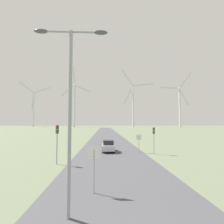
{
  "coord_description": "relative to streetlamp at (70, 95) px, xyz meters",
  "views": [
    {
      "loc": [
        -1.02,
        -3.35,
        4.47
      ],
      "look_at": [
        0.0,
        19.58,
        5.94
      ],
      "focal_mm": 28.0,
      "sensor_mm": 36.0,
      "label": 1
    }
  ],
  "objects": [
    {
      "name": "traffic_light_post_near_right",
      "position": [
        8.87,
        16.58,
        -3.04
      ],
      "size": [
        0.28,
        0.34,
        3.83
      ],
      "color": "#93999E",
      "rests_on": "ground"
    },
    {
      "name": "car_approaching",
      "position": [
        2.33,
        19.08,
        -4.93
      ],
      "size": [
        1.88,
        4.11,
        1.83
      ],
      "color": "#B7BCC1",
      "rests_on": "ground"
    },
    {
      "name": "traffic_light_post_near_left",
      "position": [
        -3.5,
        10.98,
        -2.75
      ],
      "size": [
        0.28,
        0.34,
        4.23
      ],
      "color": "#93999E",
      "rests_on": "ground"
    },
    {
      "name": "wind_turbine_far_left",
      "position": [
        -88.21,
        216.4,
        21.37
      ],
      "size": [
        34.64,
        17.26,
        56.54
      ],
      "color": "silver",
      "rests_on": "ground"
    },
    {
      "name": "stop_sign_near",
      "position": [
        1.03,
        2.9,
        -3.78
      ],
      "size": [
        0.81,
        0.07,
        2.95
      ],
      "color": "#93999E",
      "rests_on": "ground"
    },
    {
      "name": "stop_sign_far",
      "position": [
        7.0,
        18.18,
        -3.94
      ],
      "size": [
        0.81,
        0.07,
        2.72
      ],
      "color": "#93999E",
      "rests_on": "ground"
    },
    {
      "name": "wind_turbine_center",
      "position": [
        35.76,
        195.05,
        24.62
      ],
      "size": [
        36.31,
        10.61,
        68.98
      ],
      "color": "silver",
      "rests_on": "ground"
    },
    {
      "name": "wind_turbine_right",
      "position": [
        90.42,
        191.81,
        22.77
      ],
      "size": [
        35.89,
        8.98,
        64.43
      ],
      "color": "silver",
      "rests_on": "ground"
    },
    {
      "name": "road_surface",
      "position": [
        2.7,
        42.78,
        -5.84
      ],
      "size": [
        10.0,
        240.0,
        0.01
      ],
      "color": "#47474C",
      "rests_on": "ground"
    },
    {
      "name": "streetlamp",
      "position": [
        0.0,
        0.0,
        0.0
      ],
      "size": [
        3.67,
        0.32,
        9.15
      ],
      "color": "#93999E",
      "rests_on": "ground"
    },
    {
      "name": "wind_turbine_left",
      "position": [
        -31.13,
        183.72,
        22.91
      ],
      "size": [
        34.48,
        10.85,
        66.68
      ],
      "color": "silver",
      "rests_on": "ground"
    }
  ]
}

